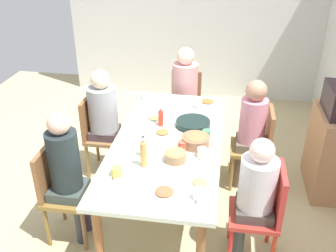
{
  "coord_description": "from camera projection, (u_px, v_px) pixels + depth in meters",
  "views": [
    {
      "loc": [
        3.02,
        0.48,
        2.58
      ],
      "look_at": [
        0.0,
        0.0,
        0.93
      ],
      "focal_mm": 40.85,
      "sensor_mm": 36.0,
      "label": 1
    }
  ],
  "objects": [
    {
      "name": "dining_table",
      "position": [
        168.0,
        147.0,
        3.59
      ],
      "size": [
        2.1,
        0.99,
        0.78
      ],
      "color": "silver",
      "rests_on": "ground_plane"
    },
    {
      "name": "bottle_2",
      "position": [
        144.0,
        153.0,
        3.12
      ],
      "size": [
        0.06,
        0.06,
        0.26
      ],
      "color": "tan",
      "rests_on": "dining_table"
    },
    {
      "name": "cup_4",
      "position": [
        183.0,
        146.0,
        3.39
      ],
      "size": [
        0.12,
        0.08,
        0.08
      ],
      "color": "#D2513A",
      "rests_on": "dining_table"
    },
    {
      "name": "cup_3",
      "position": [
        206.0,
        135.0,
        3.56
      ],
      "size": [
        0.11,
        0.08,
        0.09
      ],
      "color": "#438E58",
      "rests_on": "dining_table"
    },
    {
      "name": "bottle_0",
      "position": [
        143.0,
        147.0,
        3.27
      ],
      "size": [
        0.05,
        0.05,
        0.19
      ],
      "color": "silver",
      "rests_on": "dining_table"
    },
    {
      "name": "plate_0",
      "position": [
        154.0,
        119.0,
        3.9
      ],
      "size": [
        0.2,
        0.2,
        0.04
      ],
      "color": "white",
      "rests_on": "dining_table"
    },
    {
      "name": "plate_2",
      "position": [
        208.0,
        102.0,
        4.26
      ],
      "size": [
        0.26,
        0.26,
        0.04
      ],
      "color": "white",
      "rests_on": "dining_table"
    },
    {
      "name": "cup_6",
      "position": [
        199.0,
        194.0,
        2.78
      ],
      "size": [
        0.12,
        0.08,
        0.09
      ],
      "color": "white",
      "rests_on": "dining_table"
    },
    {
      "name": "chair_2",
      "position": [
        258.0,
        144.0,
        4.01
      ],
      "size": [
        0.4,
        0.4,
        0.9
      ],
      "color": "olive",
      "rests_on": "ground_plane"
    },
    {
      "name": "ground_plane",
      "position": [
        168.0,
        205.0,
        3.92
      ],
      "size": [
        6.92,
        6.92,
        0.0
      ],
      "primitive_type": "plane",
      "color": "tan"
    },
    {
      "name": "chair_1",
      "position": [
        264.0,
        209.0,
        3.1
      ],
      "size": [
        0.4,
        0.4,
        0.9
      ],
      "color": "#AD332B",
      "rests_on": "ground_plane"
    },
    {
      "name": "bottle_1",
      "position": [
        161.0,
        117.0,
        3.76
      ],
      "size": [
        0.05,
        0.05,
        0.2
      ],
      "color": "red",
      "rests_on": "dining_table"
    },
    {
      "name": "cup_1",
      "position": [
        145.0,
        96.0,
        4.35
      ],
      "size": [
        0.12,
        0.09,
        0.08
      ],
      "color": "white",
      "rests_on": "dining_table"
    },
    {
      "name": "plate_4",
      "position": [
        200.0,
        184.0,
        2.94
      ],
      "size": [
        0.21,
        0.21,
        0.04
      ],
      "color": "silver",
      "rests_on": "dining_table"
    },
    {
      "name": "chair_4",
      "position": [
        185.0,
        102.0,
        4.92
      ],
      "size": [
        0.4,
        0.4,
        0.9
      ],
      "color": "#95562F",
      "rests_on": "ground_plane"
    },
    {
      "name": "plate_3",
      "position": [
        164.0,
        193.0,
        2.84
      ],
      "size": [
        0.26,
        0.26,
        0.04
      ],
      "color": "silver",
      "rests_on": "dining_table"
    },
    {
      "name": "bowl_1",
      "position": [
        175.0,
        156.0,
        3.23
      ],
      "size": [
        0.19,
        0.19,
        0.1
      ],
      "color": "#92704D",
      "rests_on": "dining_table"
    },
    {
      "name": "wall_left",
      "position": [
        198.0,
        15.0,
        5.86
      ],
      "size": [
        0.12,
        4.04,
        2.6
      ],
      "primitive_type": "cube",
      "color": "silver",
      "rests_on": "ground_plane"
    },
    {
      "name": "plate_1",
      "position": [
        163.0,
        133.0,
        3.64
      ],
      "size": [
        0.22,
        0.22,
        0.04
      ],
      "color": "white",
      "rests_on": "dining_table"
    },
    {
      "name": "cup_0",
      "position": [
        198.0,
        104.0,
        4.14
      ],
      "size": [
        0.11,
        0.07,
        0.09
      ],
      "color": "white",
      "rests_on": "dining_table"
    },
    {
      "name": "side_cabinet",
      "position": [
        334.0,
        152.0,
        3.98
      ],
      "size": [
        0.7,
        0.44,
        0.9
      ],
      "primitive_type": "cube",
      "color": "#AA7951",
      "rests_on": "ground_plane"
    },
    {
      "name": "person_3",
      "position": [
        67.0,
        169.0,
        3.22
      ],
      "size": [
        0.3,
        0.3,
        1.26
      ],
      "color": "#453948",
      "rests_on": "ground_plane"
    },
    {
      "name": "chair_3",
      "position": [
        60.0,
        189.0,
        3.34
      ],
      "size": [
        0.4,
        0.4,
        0.9
      ],
      "color": "olive",
      "rests_on": "ground_plane"
    },
    {
      "name": "person_2",
      "position": [
        251.0,
        125.0,
        3.92
      ],
      "size": [
        0.3,
        0.3,
        1.22
      ],
      "color": "brown",
      "rests_on": "ground_plane"
    },
    {
      "name": "cup_5",
      "position": [
        116.0,
        171.0,
        3.04
      ],
      "size": [
        0.13,
        0.09,
        0.08
      ],
      "color": "#DDBE4F",
      "rests_on": "dining_table"
    },
    {
      "name": "person_4",
      "position": [
        185.0,
        87.0,
        4.73
      ],
      "size": [
        0.31,
        0.31,
        1.26
      ],
      "color": "#342D4A",
      "rests_on": "ground_plane"
    },
    {
      "name": "person_1",
      "position": [
        255.0,
        190.0,
        3.03
      ],
      "size": [
        0.3,
        0.3,
        1.16
      ],
      "color": "#3B4241",
      "rests_on": "ground_plane"
    },
    {
      "name": "cup_2",
      "position": [
        202.0,
        153.0,
        3.28
      ],
      "size": [
        0.12,
        0.08,
        0.09
      ],
      "color": "white",
      "rests_on": "dining_table"
    },
    {
      "name": "chair_0",
      "position": [
        98.0,
        131.0,
        4.25
      ],
      "size": [
        0.4,
        0.4,
        0.9
      ],
      "color": "olive",
      "rests_on": "ground_plane"
    },
    {
      "name": "bowl_0",
      "position": [
        195.0,
        140.0,
        3.44
      ],
      "size": [
        0.25,
        0.25,
        0.11
      ],
      "color": "#946448",
      "rests_on": "dining_table"
    },
    {
      "name": "serving_pan",
      "position": [
        193.0,
        124.0,
        3.78
      ],
      "size": [
        0.52,
        0.34,
        0.06
      ],
      "color": "black",
      "rests_on": "dining_table"
    },
    {
      "name": "person_0",
      "position": [
        104.0,
        113.0,
        4.13
      ],
      "size": [
        0.32,
        0.32,
        1.23
      ],
      "color": "#353C40",
      "rests_on": "ground_plane"
    }
  ]
}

